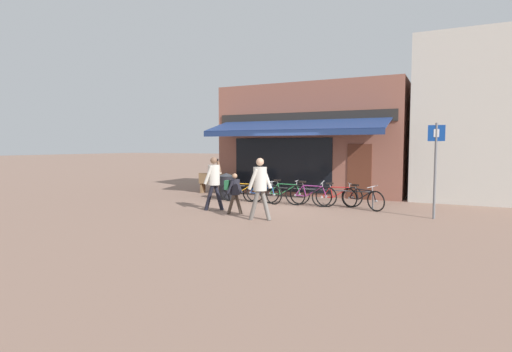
{
  "coord_description": "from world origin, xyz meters",
  "views": [
    {
      "loc": [
        5.35,
        -12.5,
        2.02
      ],
      "look_at": [
        -0.26,
        -0.89,
        1.05
      ],
      "focal_mm": 28.0,
      "sensor_mm": 36.0,
      "label": 1
    }
  ],
  "objects_px": {
    "pedestrian_second_adult": "(260,182)",
    "parking_sign": "(436,161)",
    "bicycle_orange": "(242,192)",
    "litter_bin": "(226,186)",
    "park_bench": "(217,183)",
    "pedestrian_child": "(234,189)",
    "bicycle_purple": "(310,195)",
    "bicycle_black": "(362,198)",
    "pedestrian_adult": "(214,178)",
    "bicycle_green": "(284,193)",
    "bicycle_red": "(337,196)",
    "bicycle_blue": "(262,193)"
  },
  "relations": [
    {
      "from": "bicycle_black",
      "to": "parking_sign",
      "type": "xyz_separation_m",
      "value": [
        2.12,
        -0.79,
        1.26
      ]
    },
    {
      "from": "pedestrian_second_adult",
      "to": "bicycle_red",
      "type": "bearing_deg",
      "value": 75.82
    },
    {
      "from": "pedestrian_adult",
      "to": "pedestrian_second_adult",
      "type": "xyz_separation_m",
      "value": [
        2.03,
        -0.9,
        0.01
      ]
    },
    {
      "from": "pedestrian_child",
      "to": "pedestrian_second_adult",
      "type": "bearing_deg",
      "value": -31.15
    },
    {
      "from": "bicycle_orange",
      "to": "pedestrian_child",
      "type": "height_order",
      "value": "pedestrian_child"
    },
    {
      "from": "bicycle_black",
      "to": "pedestrian_child",
      "type": "distance_m",
      "value": 4.15
    },
    {
      "from": "bicycle_green",
      "to": "pedestrian_adult",
      "type": "height_order",
      "value": "pedestrian_adult"
    },
    {
      "from": "bicycle_purple",
      "to": "pedestrian_second_adult",
      "type": "height_order",
      "value": "pedestrian_second_adult"
    },
    {
      "from": "parking_sign",
      "to": "litter_bin",
      "type": "bearing_deg",
      "value": 171.79
    },
    {
      "from": "bicycle_black",
      "to": "pedestrian_child",
      "type": "relative_size",
      "value": 1.26
    },
    {
      "from": "parking_sign",
      "to": "park_bench",
      "type": "distance_m",
      "value": 8.93
    },
    {
      "from": "bicycle_orange",
      "to": "pedestrian_adult",
      "type": "xyz_separation_m",
      "value": [
        0.12,
        -2.12,
        0.67
      ]
    },
    {
      "from": "bicycle_blue",
      "to": "pedestrian_second_adult",
      "type": "height_order",
      "value": "pedestrian_second_adult"
    },
    {
      "from": "pedestrian_child",
      "to": "park_bench",
      "type": "xyz_separation_m",
      "value": [
        -3.12,
        4.17,
        -0.29
      ]
    },
    {
      "from": "bicycle_green",
      "to": "parking_sign",
      "type": "distance_m",
      "value": 5.03
    },
    {
      "from": "bicycle_orange",
      "to": "pedestrian_second_adult",
      "type": "bearing_deg",
      "value": -68.73
    },
    {
      "from": "bicycle_purple",
      "to": "pedestrian_adult",
      "type": "distance_m",
      "value": 3.31
    },
    {
      "from": "bicycle_orange",
      "to": "pedestrian_adult",
      "type": "bearing_deg",
      "value": -100.94
    },
    {
      "from": "parking_sign",
      "to": "pedestrian_second_adult",
      "type": "bearing_deg",
      "value": -151.77
    },
    {
      "from": "bicycle_blue",
      "to": "bicycle_purple",
      "type": "xyz_separation_m",
      "value": [
        1.8,
        0.0,
        0.02
      ]
    },
    {
      "from": "bicycle_blue",
      "to": "pedestrian_child",
      "type": "distance_m",
      "value": 2.46
    },
    {
      "from": "bicycle_black",
      "to": "litter_bin",
      "type": "bearing_deg",
      "value": -156.09
    },
    {
      "from": "bicycle_purple",
      "to": "pedestrian_child",
      "type": "xyz_separation_m",
      "value": [
        -1.58,
        -2.42,
        0.37
      ]
    },
    {
      "from": "litter_bin",
      "to": "bicycle_green",
      "type": "bearing_deg",
      "value": -4.59
    },
    {
      "from": "bicycle_blue",
      "to": "bicycle_green",
      "type": "distance_m",
      "value": 0.82
    },
    {
      "from": "bicycle_purple",
      "to": "bicycle_orange",
      "type": "bearing_deg",
      "value": 175.12
    },
    {
      "from": "bicycle_blue",
      "to": "bicycle_black",
      "type": "height_order",
      "value": "bicycle_blue"
    },
    {
      "from": "pedestrian_second_adult",
      "to": "parking_sign",
      "type": "distance_m",
      "value": 4.88
    },
    {
      "from": "bicycle_green",
      "to": "pedestrian_second_adult",
      "type": "distance_m",
      "value": 3.25
    },
    {
      "from": "bicycle_red",
      "to": "litter_bin",
      "type": "distance_m",
      "value": 4.3
    },
    {
      "from": "bicycle_black",
      "to": "litter_bin",
      "type": "relative_size",
      "value": 1.54
    },
    {
      "from": "bicycle_blue",
      "to": "bicycle_green",
      "type": "relative_size",
      "value": 0.97
    },
    {
      "from": "bicycle_green",
      "to": "parking_sign",
      "type": "bearing_deg",
      "value": -19.05
    },
    {
      "from": "parking_sign",
      "to": "bicycle_purple",
      "type": "bearing_deg",
      "value": 169.69
    },
    {
      "from": "pedestrian_child",
      "to": "pedestrian_adult",
      "type": "bearing_deg",
      "value": 155.11
    },
    {
      "from": "pedestrian_child",
      "to": "bicycle_green",
      "type": "bearing_deg",
      "value": 72.52
    },
    {
      "from": "bicycle_purple",
      "to": "litter_bin",
      "type": "height_order",
      "value": "litter_bin"
    },
    {
      "from": "park_bench",
      "to": "pedestrian_child",
      "type": "bearing_deg",
      "value": -58.68
    },
    {
      "from": "pedestrian_adult",
      "to": "litter_bin",
      "type": "distance_m",
      "value": 2.68
    },
    {
      "from": "bicycle_orange",
      "to": "bicycle_red",
      "type": "height_order",
      "value": "bicycle_red"
    },
    {
      "from": "bicycle_black",
      "to": "pedestrian_adult",
      "type": "xyz_separation_m",
      "value": [
        -4.17,
        -2.19,
        0.67
      ]
    },
    {
      "from": "bicycle_purple",
      "to": "litter_bin",
      "type": "relative_size",
      "value": 1.77
    },
    {
      "from": "bicycle_green",
      "to": "bicycle_red",
      "type": "xyz_separation_m",
      "value": [
        1.85,
        0.07,
        -0.02
      ]
    },
    {
      "from": "bicycle_black",
      "to": "pedestrian_second_adult",
      "type": "xyz_separation_m",
      "value": [
        -2.15,
        -3.08,
        0.68
      ]
    },
    {
      "from": "bicycle_red",
      "to": "pedestrian_child",
      "type": "relative_size",
      "value": 1.29
    },
    {
      "from": "pedestrian_child",
      "to": "litter_bin",
      "type": "distance_m",
      "value": 3.35
    },
    {
      "from": "bicycle_orange",
      "to": "bicycle_red",
      "type": "bearing_deg",
      "value": -10.93
    },
    {
      "from": "bicycle_green",
      "to": "parking_sign",
      "type": "relative_size",
      "value": 0.67
    },
    {
      "from": "bicycle_blue",
      "to": "litter_bin",
      "type": "xyz_separation_m",
      "value": [
        -1.64,
        0.35,
        0.14
      ]
    },
    {
      "from": "bicycle_orange",
      "to": "bicycle_black",
      "type": "bearing_deg",
      "value": -13.26
    }
  ]
}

